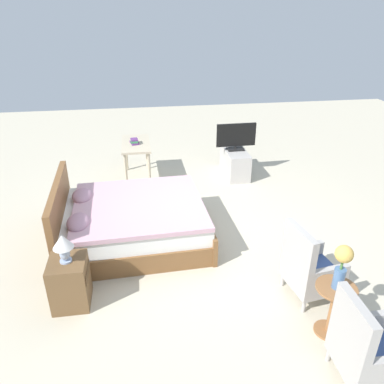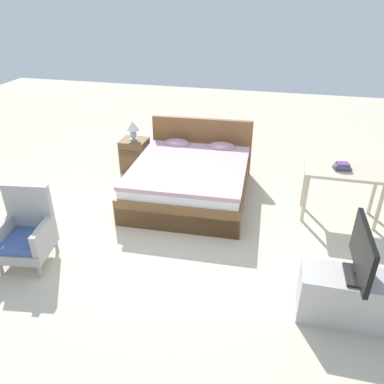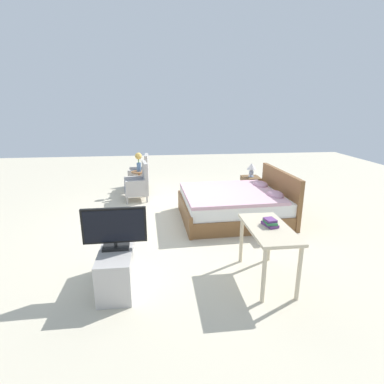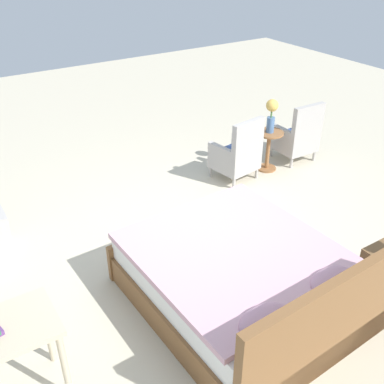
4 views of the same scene
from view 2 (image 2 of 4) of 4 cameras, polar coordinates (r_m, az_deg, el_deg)
ground_plane at (r=5.12m, az=-3.41°, el=-5.52°), size 16.00×16.00×0.00m
bed at (r=5.76m, az=-0.14°, el=2.13°), size 1.79×2.08×0.96m
armchair_by_window_right at (r=4.76m, az=-23.85°, el=-5.79°), size 0.61×0.61×0.92m
nightstand at (r=6.69m, az=-8.69°, el=5.59°), size 0.44×0.41×0.57m
table_lamp at (r=6.51m, az=-9.01°, el=9.63°), size 0.22×0.22×0.33m
tv_stand at (r=4.03m, az=22.92°, el=-14.58°), size 0.96×0.40×0.52m
tv_flatscreen at (r=3.71m, az=24.51°, el=-8.53°), size 0.21×0.77×0.53m
vanity_desk at (r=5.44m, az=22.12°, el=2.01°), size 1.04×0.52×0.73m
book_stack at (r=5.39m, az=21.92°, el=3.63°), size 0.24×0.18×0.10m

